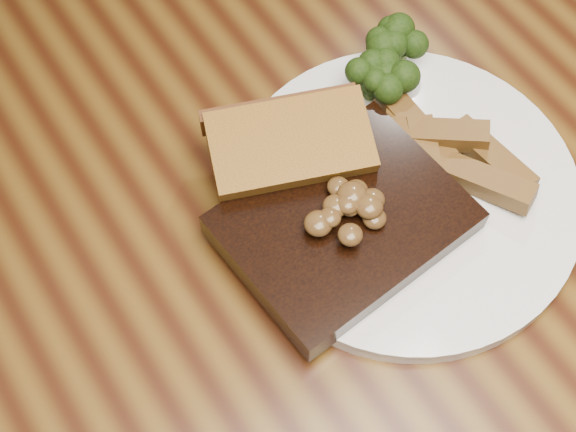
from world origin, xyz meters
name	(u,v)px	position (x,y,z in m)	size (l,w,h in m)	color
dining_table	(293,296)	(0.00, 0.00, 0.66)	(1.60, 0.90, 0.75)	#523510
chair_far	(31,13)	(-0.02, 0.65, 0.44)	(0.49, 0.49, 0.81)	black
plate	(404,194)	(0.10, -0.01, 0.76)	(0.28, 0.28, 0.01)	silver
steak	(343,223)	(0.04, -0.01, 0.77)	(0.17, 0.13, 0.03)	black
steak_bone	(390,286)	(0.04, -0.07, 0.77)	(0.13, 0.01, 0.02)	beige
mushroom_pile	(350,201)	(0.04, -0.01, 0.80)	(0.06, 0.06, 0.03)	#503919
garlic_bread	(290,160)	(0.04, 0.06, 0.78)	(0.12, 0.07, 0.03)	olive
potato_wedges	(458,151)	(0.15, -0.01, 0.77)	(0.10, 0.10, 0.02)	brown
broccoli_cluster	(395,77)	(0.15, 0.07, 0.78)	(0.08, 0.08, 0.04)	#22360C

